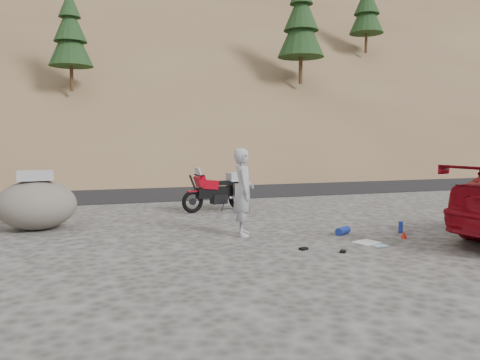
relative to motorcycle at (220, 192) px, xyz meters
name	(u,v)px	position (x,y,z in m)	size (l,w,h in m)	color
ground	(250,234)	(-0.22, -3.30, -0.54)	(140.00, 140.00, 0.00)	#3E3B39
road	(177,189)	(-0.22, 5.70, -0.54)	(120.00, 7.00, 0.05)	black
hillside	(123,49)	(-0.27, 37.58, 10.54)	(120.00, 73.00, 46.72)	brown
motorcycle	(220,192)	(0.00, 0.00, 0.00)	(2.08, 0.91, 1.26)	black
man	(243,235)	(-0.38, -3.35, -0.54)	(0.66, 0.44, 1.82)	#9C9CA2
boulder	(37,204)	(-4.57, -1.40, 0.03)	(1.85, 1.63, 1.28)	#5B544E
gear_white_cloth	(367,242)	(1.70, -4.73, -0.53)	(0.44, 0.39, 0.01)	white
gear_blue_mat	(343,231)	(1.65, -3.90, -0.46)	(0.16, 0.16, 0.40)	navy
gear_bottle	(401,227)	(2.92, -4.12, -0.41)	(0.09, 0.09, 0.25)	navy
gear_funnel	(404,235)	(2.63, -4.62, -0.46)	(0.13, 0.13, 0.16)	red
gear_glove_a	(304,249)	(0.28, -4.89, -0.52)	(0.15, 0.11, 0.04)	black
gear_glove_b	(343,251)	(0.86, -5.29, -0.52)	(0.13, 0.10, 0.04)	black
gear_blue_cloth	(380,245)	(1.79, -5.03, -0.53)	(0.26, 0.19, 0.01)	#9CCAF1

